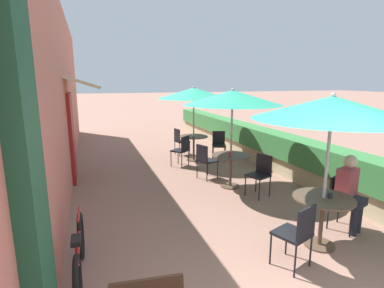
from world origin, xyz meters
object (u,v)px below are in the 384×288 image
coffee_cup_near (330,195)px  patio_umbrella_far (194,93)px  patio_umbrella_near (332,108)px  cafe_chair_far_back (182,149)px  patio_table_mid (231,163)px  coffee_cup_mid (230,154)px  cafe_chair_mid_right (260,172)px  patio_umbrella_mid (233,98)px  coffee_cup_far (191,135)px  cafe_chair_near_right (297,231)px  patio_table_near (322,209)px  cafe_chair_near_left (341,198)px  bicycle_leaning (79,256)px  cafe_chair_mid_left (205,159)px  cafe_chair_far_left (219,143)px  cafe_chair_far_right (180,139)px  patio_table_far (194,142)px  seated_patron_near_left (350,190)px

coffee_cup_near → patio_umbrella_far: 5.38m
patio_umbrella_near → cafe_chair_far_back: 4.92m
patio_table_mid → coffee_cup_mid: 0.25m
coffee_cup_near → cafe_chair_mid_right: bearing=85.5°
patio_umbrella_mid → coffee_cup_far: size_ratio=24.72×
patio_umbrella_far → patio_umbrella_near: bearing=-88.6°
cafe_chair_near_right → patio_table_near: bearing=5.7°
cafe_chair_near_left → bicycle_leaning: size_ratio=0.51×
cafe_chair_mid_left → coffee_cup_mid: cafe_chair_mid_left is taller
patio_umbrella_mid → cafe_chair_mid_left: 1.69m
coffee_cup_mid → patio_table_near: bearing=-85.9°
cafe_chair_near_right → cafe_chair_far_back: bearing=69.6°
cafe_chair_near_right → cafe_chair_mid_right: same height
cafe_chair_far_left → cafe_chair_far_back: bearing=35.7°
coffee_cup_near → patio_table_mid: bearing=93.9°
cafe_chair_far_left → bicycle_leaning: bearing=70.4°
cafe_chair_far_left → cafe_chair_near_left: bearing=111.2°
patio_table_near → cafe_chair_far_left: (0.62, 4.99, -0.05)m
coffee_cup_near → coffee_cup_far: same height
cafe_chair_far_right → cafe_chair_far_back: 1.33m
patio_table_far → cafe_chair_mid_right: bearing=-83.6°
patio_table_mid → patio_umbrella_far: 2.88m
cafe_chair_near_right → patio_umbrella_near: bearing=5.7°
coffee_cup_mid → cafe_chair_far_back: cafe_chair_far_back is taller
patio_table_far → coffee_cup_far: 0.26m
patio_umbrella_mid → cafe_chair_far_right: patio_umbrella_mid is taller
patio_umbrella_near → cafe_chair_far_left: (0.62, 4.99, -1.50)m
patio_table_mid → bicycle_leaning: (-3.18, -2.40, -0.23)m
patio_table_near → coffee_cup_far: size_ratio=9.47×
cafe_chair_near_right → cafe_chair_far_left: same height
patio_table_mid → patio_umbrella_mid: 1.46m
coffee_cup_mid → cafe_chair_far_left: size_ratio=0.10×
patio_table_far → bicycle_leaning: (-3.18, -4.89, -0.23)m
cafe_chair_far_right → cafe_chair_near_right: bearing=-13.0°
coffee_cup_far → seated_patron_near_left: bearing=-78.8°
seated_patron_near_left → cafe_chair_mid_left: (-1.20, 3.16, -0.17)m
cafe_chair_near_left → coffee_cup_far: (-0.92, 4.77, 0.27)m
cafe_chair_near_right → coffee_cup_mid: bearing=60.2°
patio_table_far → cafe_chair_far_left: 0.77m
cafe_chair_mid_left → patio_umbrella_mid: bearing=5.7°
patio_umbrella_mid → cafe_chair_far_right: bearing=93.8°
patio_table_far → cafe_chair_far_back: 0.77m
cafe_chair_mid_left → patio_table_mid: bearing=5.7°
patio_table_far → cafe_chair_far_left: cafe_chair_far_left is taller
seated_patron_near_left → coffee_cup_far: size_ratio=13.89×
seated_patron_near_left → coffee_cup_far: (-0.96, 4.87, 0.10)m
patio_umbrella_near → patio_table_far: bearing=91.4°
patio_table_mid → cafe_chair_mid_right: bearing=-63.1°
cafe_chair_near_left → coffee_cup_mid: size_ratio=9.67×
coffee_cup_mid → coffee_cup_far: bearing=91.0°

